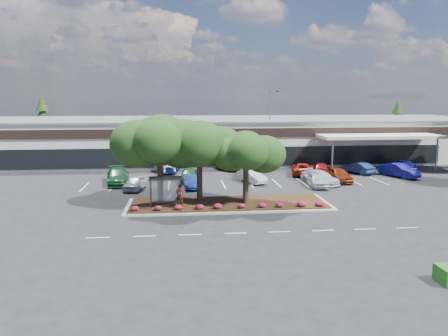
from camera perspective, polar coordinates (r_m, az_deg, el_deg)
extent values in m
plane|color=black|center=(35.49, 4.56, -6.40)|extent=(160.00, 160.00, 0.00)
cube|color=beige|center=(68.20, -0.57, 3.78)|extent=(80.00, 20.00, 6.00)
cube|color=#57575A|center=(67.97, -0.58, 6.39)|extent=(80.40, 20.40, 0.30)
cube|color=black|center=(58.07, 0.35, 4.59)|extent=(80.00, 0.25, 1.20)
cube|color=black|center=(58.43, 0.34, 1.47)|extent=(60.00, 0.18, 2.60)
cube|color=#B20C0E|center=(57.67, -5.60, 4.52)|extent=(6.00, 0.12, 1.00)
cube|color=beige|center=(61.25, 19.60, 3.93)|extent=(16.00, 5.00, 0.40)
cylinder|color=slate|center=(56.97, 13.96, 1.49)|extent=(0.24, 0.24, 4.20)
cylinder|color=slate|center=(63.10, 26.01, 1.56)|extent=(0.24, 0.24, 4.20)
cube|color=#A0A09B|center=(39.01, 0.59, -4.81)|extent=(18.00, 6.00, 0.15)
cube|color=#422B13|center=(38.98, 0.59, -4.63)|extent=(17.20, 5.20, 0.12)
cube|color=silver|center=(31.63, -16.21, -8.72)|extent=(1.60, 0.12, 0.01)
cube|color=silver|center=(31.21, -10.35, -8.74)|extent=(1.60, 0.12, 0.01)
cube|color=silver|center=(31.11, -4.40, -8.67)|extent=(1.60, 0.12, 0.01)
cube|color=silver|center=(31.35, 1.52, -8.51)|extent=(1.60, 0.12, 0.01)
cube|color=silver|center=(31.90, 7.29, -8.26)|extent=(1.60, 0.12, 0.01)
cube|color=silver|center=(32.76, 12.80, -7.95)|extent=(1.60, 0.12, 0.01)
cube|color=silver|center=(33.90, 17.98, -7.59)|extent=(1.60, 0.12, 0.01)
cube|color=silver|center=(35.29, 22.78, -7.20)|extent=(1.60, 0.12, 0.01)
cube|color=silver|center=(49.13, -17.79, -2.38)|extent=(0.12, 5.00, 0.01)
cube|color=silver|center=(48.59, -14.32, -2.35)|extent=(0.12, 5.00, 0.01)
cube|color=silver|center=(48.24, -10.79, -2.31)|extent=(0.12, 5.00, 0.01)
cube|color=silver|center=(48.07, -7.23, -2.26)|extent=(0.12, 5.00, 0.01)
cube|color=silver|center=(48.09, -3.65, -2.20)|extent=(0.12, 5.00, 0.01)
cube|color=silver|center=(48.29, -0.09, -2.13)|extent=(0.12, 5.00, 0.01)
cube|color=silver|center=(48.68, 3.43, -2.05)|extent=(0.12, 5.00, 0.01)
cube|color=silver|center=(49.25, 6.88, -1.97)|extent=(0.12, 5.00, 0.01)
cube|color=silver|center=(49.99, 10.24, -1.88)|extent=(0.12, 5.00, 0.01)
cube|color=silver|center=(50.90, 13.49, -1.79)|extent=(0.12, 5.00, 0.01)
cube|color=silver|center=(51.96, 16.61, -1.70)|extent=(0.12, 5.00, 0.01)
cube|color=silver|center=(53.18, 19.60, -1.61)|extent=(0.12, 5.00, 0.01)
cylinder|color=black|center=(37.99, -9.49, -3.10)|extent=(0.08, 0.08, 2.50)
cylinder|color=black|center=(37.91, -5.71, -3.04)|extent=(0.08, 0.08, 2.50)
cylinder|color=black|center=(36.73, -9.62, -3.53)|extent=(0.08, 0.08, 2.50)
cylinder|color=black|center=(36.64, -5.70, -3.48)|extent=(0.08, 0.08, 2.50)
cube|color=black|center=(37.04, -7.68, -1.34)|extent=(2.75, 1.55, 0.10)
cube|color=silver|center=(37.90, -7.61, -2.89)|extent=(2.30, 0.03, 2.00)
cube|color=black|center=(37.72, -7.60, -4.39)|extent=(2.00, 0.35, 0.06)
cone|color=#1A320F|center=(83.17, -22.55, 5.46)|extent=(4.40, 4.40, 10.00)
cone|color=#1A320F|center=(87.56, 21.62, 5.35)|extent=(3.96, 3.96, 9.00)
imported|color=#594C47|center=(37.83, -5.80, -3.53)|extent=(0.82, 0.69, 1.91)
cube|color=#A0A09B|center=(62.99, 5.92, 0.70)|extent=(0.50, 0.50, 0.40)
cylinder|color=slate|center=(62.42, 6.00, 5.48)|extent=(0.14, 0.14, 10.12)
cube|color=slate|center=(62.27, 6.50, 9.98)|extent=(0.93, 0.44, 0.14)
cube|color=black|center=(62.25, 6.97, 9.91)|extent=(0.51, 0.40, 0.18)
imported|color=#A6ACB1|center=(46.31, -11.50, -1.92)|extent=(2.64, 4.47, 1.43)
imported|color=#154624|center=(49.73, -13.66, -1.05)|extent=(3.32, 6.25, 1.72)
imported|color=navy|center=(46.37, -4.37, -1.77)|extent=(1.72, 4.30, 1.39)
imported|color=#1D5422|center=(50.06, -4.57, -0.97)|extent=(2.13, 4.75, 1.35)
imported|color=silver|center=(49.14, 3.67, -1.09)|extent=(3.07, 4.65, 1.45)
imported|color=silver|center=(49.47, 12.42, -1.21)|extent=(3.93, 5.48, 1.47)
imported|color=silver|center=(47.84, 12.06, -1.53)|extent=(2.11, 4.55, 1.51)
imported|color=maroon|center=(51.26, 14.66, -0.84)|extent=(2.31, 4.94, 1.64)
imported|color=navy|center=(56.50, 21.91, -0.29)|extent=(3.53, 5.24, 1.63)
imported|color=silver|center=(55.98, -7.77, 0.14)|extent=(2.92, 4.73, 1.47)
imported|color=navy|center=(55.88, -7.05, 0.07)|extent=(2.63, 4.87, 1.34)
imported|color=#7B4805|center=(57.13, 0.44, 0.35)|extent=(3.11, 4.29, 1.36)
imported|color=#1E491B|center=(53.28, 3.18, -0.19)|extent=(3.47, 5.85, 1.59)
imported|color=#9A1D0D|center=(54.79, 10.18, -0.12)|extent=(3.64, 5.75, 1.48)
imported|color=#A00E1A|center=(55.88, 12.49, -0.01)|extent=(2.77, 4.65, 1.48)
imported|color=navy|center=(57.38, 17.14, 0.01)|extent=(3.03, 4.61, 1.43)
imported|color=navy|center=(61.72, 22.24, 0.39)|extent=(2.21, 4.56, 1.50)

